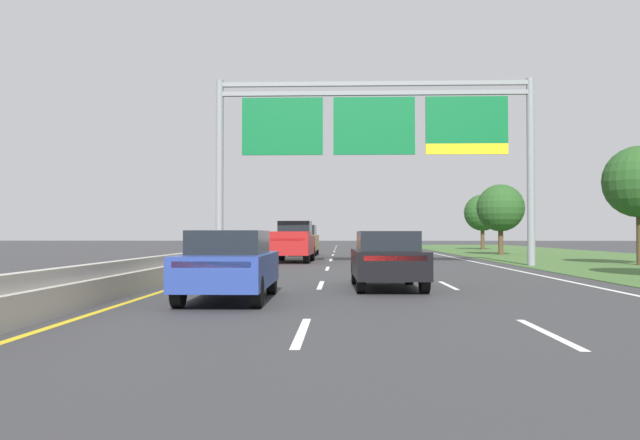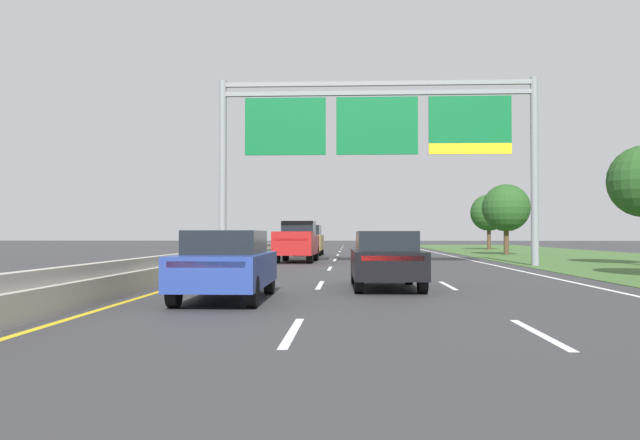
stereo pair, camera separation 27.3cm
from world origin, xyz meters
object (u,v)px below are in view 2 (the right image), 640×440
object	(u,v)px
car_gold_left_lane_suv	(309,240)
roadside_tree_far	(506,208)
roadside_tree_distant	(489,213)
car_blue_left_lane_sedan	(226,264)
overhead_sign_gantry	(377,133)
pickup_truck_red	(297,242)
car_black_centre_lane_sedan	(386,259)

from	to	relation	value
car_gold_left_lane_suv	roadside_tree_far	world-z (taller)	roadside_tree_far
roadside_tree_distant	car_blue_left_lane_sedan	bearing A→B (deg)	-108.62
car_gold_left_lane_suv	overhead_sign_gantry	bearing A→B (deg)	-163.30
overhead_sign_gantry	pickup_truck_red	distance (m)	7.77
roadside_tree_distant	car_gold_left_lane_suv	bearing A→B (deg)	-132.99
overhead_sign_gantry	car_blue_left_lane_sedan	bearing A→B (deg)	-104.33
roadside_tree_far	roadside_tree_distant	size ratio (longest dim) A/B	0.96
pickup_truck_red	car_blue_left_lane_sedan	bearing A→B (deg)	-178.29
car_gold_left_lane_suv	roadside_tree_distant	world-z (taller)	roadside_tree_distant
car_black_centre_lane_sedan	car_gold_left_lane_suv	bearing A→B (deg)	6.79
pickup_truck_red	roadside_tree_distant	xyz separation A→B (m)	(16.11, 27.72, 2.46)
car_gold_left_lane_suv	car_black_centre_lane_sedan	xyz separation A→B (m)	(3.87, -27.02, -0.28)
car_black_centre_lane_sedan	roadside_tree_far	world-z (taller)	roadside_tree_far
overhead_sign_gantry	roadside_tree_distant	bearing A→B (deg)	69.31
overhead_sign_gantry	roadside_tree_distant	world-z (taller)	overhead_sign_gantry
pickup_truck_red	car_gold_left_lane_suv	bearing A→B (deg)	1.90
overhead_sign_gantry	car_gold_left_lane_suv	distance (m)	15.89
pickup_truck_red	roadside_tree_far	size ratio (longest dim) A/B	1.08
pickup_truck_red	car_blue_left_lane_sedan	xyz separation A→B (m)	(0.04, -19.96, -0.26)
car_gold_left_lane_suv	car_black_centre_lane_sedan	distance (m)	27.30
overhead_sign_gantry	roadside_tree_distant	size ratio (longest dim) A/B	2.84
overhead_sign_gantry	car_black_centre_lane_sedan	world-z (taller)	overhead_sign_gantry
car_gold_left_lane_suv	pickup_truck_red	bearing A→B (deg)	-179.06
overhead_sign_gantry	pickup_truck_red	xyz separation A→B (m)	(-4.10, 4.06, -5.19)
car_blue_left_lane_sedan	roadside_tree_far	size ratio (longest dim) A/B	0.87
overhead_sign_gantry	pickup_truck_red	bearing A→B (deg)	135.30
overhead_sign_gantry	roadside_tree_far	xyz separation A→B (m)	(9.86, 16.07, -2.91)
car_blue_left_lane_sedan	roadside_tree_distant	distance (m)	50.38
car_blue_left_lane_sedan	car_gold_left_lane_suv	distance (m)	30.33
car_blue_left_lane_sedan	roadside_tree_distant	world-z (taller)	roadside_tree_distant
pickup_truck_red	car_black_centre_lane_sedan	bearing A→B (deg)	-165.52
roadside_tree_far	car_gold_left_lane_suv	bearing A→B (deg)	-173.36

